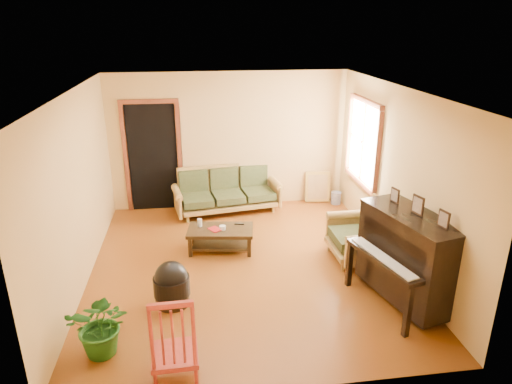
{
  "coord_description": "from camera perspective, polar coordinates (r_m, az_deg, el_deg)",
  "views": [
    {
      "loc": [
        -0.66,
        -5.99,
        3.44
      ],
      "look_at": [
        0.2,
        0.2,
        1.1
      ],
      "focal_mm": 32.0,
      "sensor_mm": 36.0,
      "label": 1
    }
  ],
  "objects": [
    {
      "name": "floor",
      "position": [
        6.94,
        -1.4,
        -9.2
      ],
      "size": [
        5.0,
        5.0,
        0.0
      ],
      "primitive_type": "plane",
      "color": "#5C2C0C",
      "rests_on": "ground"
    },
    {
      "name": "doorway",
      "position": [
        8.84,
        -12.75,
        4.17
      ],
      "size": [
        1.08,
        0.16,
        2.05
      ],
      "primitive_type": "cube",
      "color": "black",
      "rests_on": "floor"
    },
    {
      "name": "window",
      "position": [
        8.07,
        13.27,
        6.08
      ],
      "size": [
        0.12,
        1.36,
        1.46
      ],
      "primitive_type": "cube",
      "color": "white",
      "rests_on": "right_wall"
    },
    {
      "name": "sofa",
      "position": [
        8.68,
        -3.59,
        0.17
      ],
      "size": [
        2.09,
        1.13,
        0.85
      ],
      "primitive_type": "cube",
      "rotation": [
        0.0,
        0.0,
        0.15
      ],
      "color": "olive",
      "rests_on": "floor"
    },
    {
      "name": "coffee_table",
      "position": [
        7.32,
        -4.44,
        -5.91
      ],
      "size": [
        1.09,
        0.7,
        0.37
      ],
      "primitive_type": "cube",
      "rotation": [
        0.0,
        0.0,
        -0.14
      ],
      "color": "black",
      "rests_on": "floor"
    },
    {
      "name": "armchair",
      "position": [
        7.09,
        12.59,
        -4.83
      ],
      "size": [
        0.91,
        0.95,
        0.93
      ],
      "primitive_type": "cube",
      "rotation": [
        0.0,
        0.0,
        0.02
      ],
      "color": "olive",
      "rests_on": "floor"
    },
    {
      "name": "piano",
      "position": [
        6.16,
        18.45,
        -7.95
      ],
      "size": [
        1.14,
        1.55,
        1.23
      ],
      "primitive_type": "cube",
      "rotation": [
        0.0,
        0.0,
        0.26
      ],
      "color": "black",
      "rests_on": "floor"
    },
    {
      "name": "footstool",
      "position": [
        6.09,
        -10.46,
        -11.78
      ],
      "size": [
        0.57,
        0.57,
        0.44
      ],
      "primitive_type": "cylinder",
      "rotation": [
        0.0,
        0.0,
        -0.26
      ],
      "color": "black",
      "rests_on": "floor"
    },
    {
      "name": "red_chair",
      "position": [
        4.87,
        -10.27,
        -17.07
      ],
      "size": [
        0.48,
        0.52,
        1.0
      ],
      "primitive_type": "cube",
      "rotation": [
        0.0,
        0.0,
        0.03
      ],
      "color": "maroon",
      "rests_on": "floor"
    },
    {
      "name": "leaning_frame",
      "position": [
        9.26,
        7.7,
        0.67
      ],
      "size": [
        0.49,
        0.17,
        0.65
      ],
      "primitive_type": "cube",
      "rotation": [
        0.0,
        0.0,
        -0.12
      ],
      "color": "gold",
      "rests_on": "floor"
    },
    {
      "name": "ceramic_crock",
      "position": [
        9.28,
        9.95,
        -0.73
      ],
      "size": [
        0.21,
        0.21,
        0.24
      ],
      "primitive_type": "cylinder",
      "rotation": [
        0.0,
        0.0,
        -0.07
      ],
      "color": "#344D9E",
      "rests_on": "floor"
    },
    {
      "name": "potted_plant",
      "position": [
        5.39,
        -18.71,
        -15.45
      ],
      "size": [
        0.75,
        0.68,
        0.74
      ],
      "primitive_type": "imported",
      "rotation": [
        0.0,
        0.0,
        -0.17
      ],
      "color": "#1B5117",
      "rests_on": "floor"
    },
    {
      "name": "book",
      "position": [
        7.16,
        -5.67,
        -4.85
      ],
      "size": [
        0.24,
        0.25,
        0.02
      ],
      "primitive_type": "imported",
      "rotation": [
        0.0,
        0.0,
        0.56
      ],
      "color": "maroon",
      "rests_on": "coffee_table"
    },
    {
      "name": "candle",
      "position": [
        7.33,
        -7.05,
        -3.83
      ],
      "size": [
        0.09,
        0.09,
        0.13
      ],
      "primitive_type": "cylinder",
      "rotation": [
        0.0,
        0.0,
        0.27
      ],
      "color": "silver",
      "rests_on": "coffee_table"
    },
    {
      "name": "glass_jar",
      "position": [
        7.19,
        -4.21,
        -4.48
      ],
      "size": [
        0.11,
        0.11,
        0.07
      ],
      "primitive_type": "cylinder",
      "rotation": [
        0.0,
        0.0,
        0.18
      ],
      "color": "silver",
      "rests_on": "coffee_table"
    },
    {
      "name": "remote",
      "position": [
        7.37,
        -2.1,
        -4.01
      ],
      "size": [
        0.16,
        0.07,
        0.02
      ],
      "primitive_type": "cube",
      "rotation": [
        0.0,
        0.0,
        -0.21
      ],
      "color": "black",
      "rests_on": "coffee_table"
    }
  ]
}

